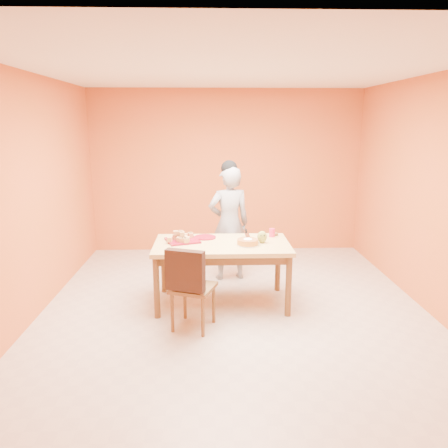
{
  "coord_description": "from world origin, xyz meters",
  "views": [
    {
      "loc": [
        -0.28,
        -4.82,
        2.15
      ],
      "look_at": [
        -0.11,
        0.3,
        0.96
      ],
      "focal_mm": 35.0,
      "sensor_mm": 36.0,
      "label": 1
    }
  ],
  "objects_px": {
    "pastry_platter": "(182,240)",
    "sponge_cake": "(248,242)",
    "person": "(229,224)",
    "egg_ornament": "(262,237)",
    "magenta_glass": "(272,233)",
    "checker_tin": "(275,234)",
    "red_dinner_plate": "(205,237)",
    "dining_chair": "(193,286)",
    "dining_table": "(222,251)"
  },
  "relations": [
    {
      "from": "egg_ornament",
      "to": "person",
      "type": "bearing_deg",
      "value": 96.61
    },
    {
      "from": "egg_ornament",
      "to": "magenta_glass",
      "type": "bearing_deg",
      "value": 45.16
    },
    {
      "from": "red_dinner_plate",
      "to": "checker_tin",
      "type": "bearing_deg",
      "value": 6.94
    },
    {
      "from": "dining_chair",
      "to": "checker_tin",
      "type": "bearing_deg",
      "value": 64.9
    },
    {
      "from": "checker_tin",
      "to": "red_dinner_plate",
      "type": "bearing_deg",
      "value": -173.06
    },
    {
      "from": "pastry_platter",
      "to": "magenta_glass",
      "type": "distance_m",
      "value": 1.12
    },
    {
      "from": "red_dinner_plate",
      "to": "magenta_glass",
      "type": "bearing_deg",
      "value": 1.92
    },
    {
      "from": "red_dinner_plate",
      "to": "egg_ornament",
      "type": "relative_size",
      "value": 1.88
    },
    {
      "from": "dining_chair",
      "to": "checker_tin",
      "type": "xyz_separation_m",
      "value": [
        1.0,
        1.01,
        0.3
      ]
    },
    {
      "from": "dining_chair",
      "to": "person",
      "type": "height_order",
      "value": "person"
    },
    {
      "from": "checker_tin",
      "to": "magenta_glass",
      "type": "bearing_deg",
      "value": -119.56
    },
    {
      "from": "checker_tin",
      "to": "person",
      "type": "bearing_deg",
      "value": 136.76
    },
    {
      "from": "dining_table",
      "to": "magenta_glass",
      "type": "height_order",
      "value": "magenta_glass"
    },
    {
      "from": "sponge_cake",
      "to": "egg_ornament",
      "type": "distance_m",
      "value": 0.2
    },
    {
      "from": "pastry_platter",
      "to": "checker_tin",
      "type": "distance_m",
      "value": 1.18
    },
    {
      "from": "pastry_platter",
      "to": "checker_tin",
      "type": "bearing_deg",
      "value": 12.44
    },
    {
      "from": "dining_chair",
      "to": "person",
      "type": "xyz_separation_m",
      "value": [
        0.45,
        1.53,
        0.31
      ]
    },
    {
      "from": "person",
      "to": "egg_ornament",
      "type": "xyz_separation_m",
      "value": [
        0.35,
        -0.88,
        0.04
      ]
    },
    {
      "from": "dining_table",
      "to": "magenta_glass",
      "type": "bearing_deg",
      "value": 23.09
    },
    {
      "from": "person",
      "to": "red_dinner_plate",
      "type": "bearing_deg",
      "value": 50.98
    },
    {
      "from": "person",
      "to": "checker_tin",
      "type": "xyz_separation_m",
      "value": [
        0.56,
        -0.52,
        -0.02
      ]
    },
    {
      "from": "dining_table",
      "to": "sponge_cake",
      "type": "xyz_separation_m",
      "value": [
        0.3,
        -0.1,
        0.13
      ]
    },
    {
      "from": "person",
      "to": "pastry_platter",
      "type": "relative_size",
      "value": 4.36
    },
    {
      "from": "pastry_platter",
      "to": "dining_chair",
      "type": "bearing_deg",
      "value": -78.86
    },
    {
      "from": "pastry_platter",
      "to": "sponge_cake",
      "type": "distance_m",
      "value": 0.8
    },
    {
      "from": "person",
      "to": "red_dinner_plate",
      "type": "distance_m",
      "value": 0.71
    },
    {
      "from": "red_dinner_plate",
      "to": "checker_tin",
      "type": "distance_m",
      "value": 0.89
    },
    {
      "from": "egg_ornament",
      "to": "dining_chair",
      "type": "bearing_deg",
      "value": -156.03
    },
    {
      "from": "dining_chair",
      "to": "sponge_cake",
      "type": "bearing_deg",
      "value": 61.72
    },
    {
      "from": "dining_table",
      "to": "checker_tin",
      "type": "relative_size",
      "value": 17.75
    },
    {
      "from": "dining_chair",
      "to": "magenta_glass",
      "type": "relative_size",
      "value": 8.92
    },
    {
      "from": "egg_ornament",
      "to": "checker_tin",
      "type": "height_order",
      "value": "egg_ornament"
    },
    {
      "from": "person",
      "to": "sponge_cake",
      "type": "distance_m",
      "value": 0.99
    },
    {
      "from": "dining_table",
      "to": "dining_chair",
      "type": "distance_m",
      "value": 0.76
    },
    {
      "from": "red_dinner_plate",
      "to": "egg_ornament",
      "type": "xyz_separation_m",
      "value": [
        0.68,
        -0.25,
        0.06
      ]
    },
    {
      "from": "magenta_glass",
      "to": "pastry_platter",
      "type": "bearing_deg",
      "value": -171.03
    },
    {
      "from": "pastry_platter",
      "to": "egg_ornament",
      "type": "xyz_separation_m",
      "value": [
        0.95,
        -0.1,
        0.06
      ]
    },
    {
      "from": "person",
      "to": "magenta_glass",
      "type": "relative_size",
      "value": 15.35
    },
    {
      "from": "red_dinner_plate",
      "to": "checker_tin",
      "type": "height_order",
      "value": "checker_tin"
    },
    {
      "from": "person",
      "to": "egg_ornament",
      "type": "bearing_deg",
      "value": 100.25
    },
    {
      "from": "person",
      "to": "dining_chair",
      "type": "bearing_deg",
      "value": 62.11
    },
    {
      "from": "red_dinner_plate",
      "to": "magenta_glass",
      "type": "height_order",
      "value": "magenta_glass"
    },
    {
      "from": "red_dinner_plate",
      "to": "sponge_cake",
      "type": "bearing_deg",
      "value": -34.38
    },
    {
      "from": "person",
      "to": "sponge_cake",
      "type": "bearing_deg",
      "value": 88.54
    },
    {
      "from": "person",
      "to": "pastry_platter",
      "type": "xyz_separation_m",
      "value": [
        -0.6,
        -0.78,
        -0.02
      ]
    },
    {
      "from": "sponge_cake",
      "to": "checker_tin",
      "type": "distance_m",
      "value": 0.59
    },
    {
      "from": "person",
      "to": "sponge_cake",
      "type": "relative_size",
      "value": 6.4
    },
    {
      "from": "dining_chair",
      "to": "checker_tin",
      "type": "relative_size",
      "value": 10.22
    },
    {
      "from": "egg_ornament",
      "to": "magenta_glass",
      "type": "height_order",
      "value": "egg_ornament"
    },
    {
      "from": "checker_tin",
      "to": "sponge_cake",
      "type": "bearing_deg",
      "value": -130.3
    }
  ]
}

